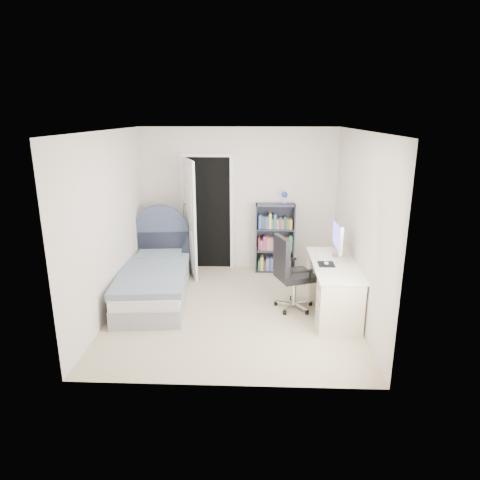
{
  "coord_description": "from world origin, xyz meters",
  "views": [
    {
      "loc": [
        0.33,
        -5.61,
        2.7
      ],
      "look_at": [
        0.09,
        0.14,
        1.0
      ],
      "focal_mm": 32.0,
      "sensor_mm": 36.0,
      "label": 1
    }
  ],
  "objects_px": {
    "bed": "(155,279)",
    "bookcase": "(275,241)",
    "office_chair": "(290,270)",
    "floor_lamp": "(185,242)",
    "desk": "(333,285)",
    "nightstand": "(166,252)"
  },
  "relations": [
    {
      "from": "bookcase",
      "to": "office_chair",
      "type": "relative_size",
      "value": 1.32
    },
    {
      "from": "nightstand",
      "to": "floor_lamp",
      "type": "xyz_separation_m",
      "value": [
        0.32,
        0.15,
        0.15
      ]
    },
    {
      "from": "bed",
      "to": "nightstand",
      "type": "relative_size",
      "value": 3.72
    },
    {
      "from": "bed",
      "to": "bookcase",
      "type": "height_order",
      "value": "bookcase"
    },
    {
      "from": "bed",
      "to": "floor_lamp",
      "type": "bearing_deg",
      "value": 77.16
    },
    {
      "from": "floor_lamp",
      "to": "office_chair",
      "type": "height_order",
      "value": "floor_lamp"
    },
    {
      "from": "floor_lamp",
      "to": "desk",
      "type": "height_order",
      "value": "floor_lamp"
    },
    {
      "from": "bookcase",
      "to": "desk",
      "type": "height_order",
      "value": "bookcase"
    },
    {
      "from": "bed",
      "to": "desk",
      "type": "distance_m",
      "value": 2.65
    },
    {
      "from": "bed",
      "to": "floor_lamp",
      "type": "xyz_separation_m",
      "value": [
        0.28,
        1.21,
        0.23
      ]
    },
    {
      "from": "bookcase",
      "to": "office_chair",
      "type": "xyz_separation_m",
      "value": [
        0.15,
        -1.56,
        0.04
      ]
    },
    {
      "from": "desk",
      "to": "office_chair",
      "type": "height_order",
      "value": "desk"
    },
    {
      "from": "nightstand",
      "to": "floor_lamp",
      "type": "distance_m",
      "value": 0.38
    },
    {
      "from": "nightstand",
      "to": "office_chair",
      "type": "distance_m",
      "value": 2.5
    },
    {
      "from": "nightstand",
      "to": "desk",
      "type": "height_order",
      "value": "desk"
    },
    {
      "from": "nightstand",
      "to": "bookcase",
      "type": "bearing_deg",
      "value": 4.98
    },
    {
      "from": "bed",
      "to": "office_chair",
      "type": "xyz_separation_m",
      "value": [
        2.01,
        -0.34,
        0.31
      ]
    },
    {
      "from": "nightstand",
      "to": "bookcase",
      "type": "height_order",
      "value": "bookcase"
    },
    {
      "from": "nightstand",
      "to": "bed",
      "type": "bearing_deg",
      "value": -87.6
    },
    {
      "from": "bed",
      "to": "nightstand",
      "type": "bearing_deg",
      "value": 92.4
    },
    {
      "from": "bookcase",
      "to": "office_chair",
      "type": "height_order",
      "value": "bookcase"
    },
    {
      "from": "floor_lamp",
      "to": "bookcase",
      "type": "bearing_deg",
      "value": 0.51
    }
  ]
}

